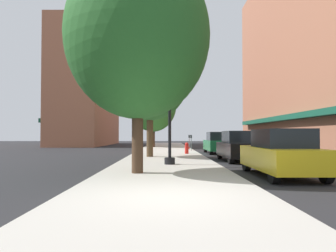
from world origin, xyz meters
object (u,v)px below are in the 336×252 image
Objects in this scene: lamppost at (170,96)px; parking_meter_far at (191,141)px; fire_hydrant at (187,148)px; car_yellow at (281,153)px; tree_near at (153,105)px; car_black at (239,147)px; tree_far at (138,37)px; parking_meter_near at (189,140)px; tree_mid at (150,74)px; car_green at (218,143)px.

parking_meter_far is (1.88, 11.45, -2.25)m from lamppost.
car_yellow reaches higher than fire_hydrant.
tree_near is 17.92m from car_black.
tree_far is at bearing -129.66° from car_black.
parking_meter_near is at bearing 82.10° from lamppost.
fire_hydrant is 0.60× the size of parking_meter_near.
tree_near is (-3.46, 8.14, 3.71)m from parking_meter_far.
parking_meter_near is 0.30× the size of car_black.
tree_mid is at bearing -129.98° from fire_hydrant.
tree_far reaches higher than car_yellow.
tree_mid is (0.42, -14.75, 0.50)m from tree_near.
tree_near is 23.84m from car_yellow.
tree_near is at bearing 118.57° from car_green.
tree_near is at bearing 103.57° from fire_hydrant.
parking_meter_far is 0.30× the size of car_green.
lamppost is at bearing -85.40° from tree_near.
tree_mid reaches higher than tree_near.
parking_meter_near is 1.00× the size of parking_meter_far.
car_yellow is (1.95, -14.76, -0.14)m from parking_meter_far.
car_yellow is (5.00, -0.12, -4.13)m from tree_far.
tree_near is at bearing 113.04° from parking_meter_far.
car_green is (0.00, 6.94, 0.00)m from car_black.
fire_hydrant is at bearing 77.37° from tree_far.
lamppost is at bearing -99.35° from parking_meter_far.
lamppost is 11.82m from parking_meter_far.
tree_far is at bearing -111.51° from car_green.
tree_near reaches higher than car_green.
tree_far is at bearing -90.11° from tree_mid.
parking_meter_far is at bearing -66.96° from tree_near.
car_yellow is at bearing -76.70° from tree_near.
parking_meter_far is at bearing 140.57° from car_green.
tree_mid is at bearing 119.47° from car_yellow.
lamppost is 4.50× the size of parking_meter_far.
parking_meter_near and parking_meter_far have the same top height.
parking_meter_far is at bearing -90.00° from parking_meter_near.
tree_far is (0.41, -22.78, 0.28)m from tree_near.
parking_meter_far is at bearing 65.30° from tree_mid.
car_green is at bearing 39.84° from fire_hydrant.
tree_mid is at bearing 158.70° from car_black.
parking_meter_near is 7.86m from tree_near.
lamppost is 13.90m from parking_meter_near.
car_black reaches higher than parking_meter_far.
lamppost is 5.39m from car_black.
lamppost is 19.70m from tree_near.
tree_near is at bearing 94.60° from lamppost.
lamppost is at bearing -111.78° from car_green.
tree_mid is 6.89m from car_black.
parking_meter_near is at bearing 99.95° from car_black.
car_green reaches higher than fire_hydrant.
fire_hydrant is 12.04m from tree_far.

